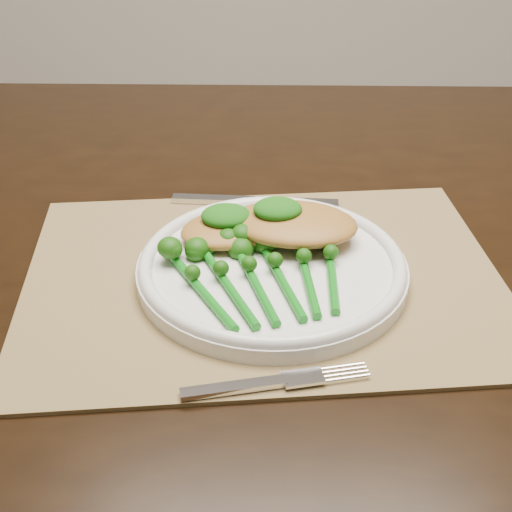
{
  "coord_description": "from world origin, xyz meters",
  "views": [
    {
      "loc": [
        -0.1,
        -0.67,
        1.17
      ],
      "look_at": [
        -0.11,
        -0.06,
        0.78
      ],
      "focal_mm": 50.0,
      "sensor_mm": 36.0,
      "label": 1
    }
  ],
  "objects_px": {
    "dinner_plate": "(272,267)",
    "broccolini_bundle": "(268,281)",
    "placemat": "(263,278)",
    "chicken_fillet_left": "(234,228)",
    "dining_table": "(307,425)"
  },
  "relations": [
    {
      "from": "dinner_plate",
      "to": "broccolini_bundle",
      "type": "distance_m",
      "value": 0.04
    },
    {
      "from": "placemat",
      "to": "dinner_plate",
      "type": "distance_m",
      "value": 0.02
    },
    {
      "from": "chicken_fillet_left",
      "to": "dining_table",
      "type": "bearing_deg",
      "value": 27.03
    },
    {
      "from": "dining_table",
      "to": "broccolini_bundle",
      "type": "relative_size",
      "value": 7.73
    },
    {
      "from": "chicken_fillet_left",
      "to": "dinner_plate",
      "type": "bearing_deg",
      "value": -70.76
    },
    {
      "from": "placemat",
      "to": "chicken_fillet_left",
      "type": "bearing_deg",
      "value": 117.78
    },
    {
      "from": "dining_table",
      "to": "broccolini_bundle",
      "type": "height_order",
      "value": "broccolini_bundle"
    },
    {
      "from": "dinner_plate",
      "to": "chicken_fillet_left",
      "type": "relative_size",
      "value": 2.39
    },
    {
      "from": "dining_table",
      "to": "broccolini_bundle",
      "type": "xyz_separation_m",
      "value": [
        -0.06,
        -0.2,
        0.4
      ]
    },
    {
      "from": "dinner_plate",
      "to": "broccolini_bundle",
      "type": "height_order",
      "value": "broccolini_bundle"
    },
    {
      "from": "dining_table",
      "to": "dinner_plate",
      "type": "bearing_deg",
      "value": -109.95
    },
    {
      "from": "placemat",
      "to": "chicken_fillet_left",
      "type": "distance_m",
      "value": 0.07
    },
    {
      "from": "dining_table",
      "to": "broccolini_bundle",
      "type": "bearing_deg",
      "value": -107.37
    },
    {
      "from": "dining_table",
      "to": "chicken_fillet_left",
      "type": "height_order",
      "value": "chicken_fillet_left"
    },
    {
      "from": "dining_table",
      "to": "chicken_fillet_left",
      "type": "bearing_deg",
      "value": -132.85
    }
  ]
}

